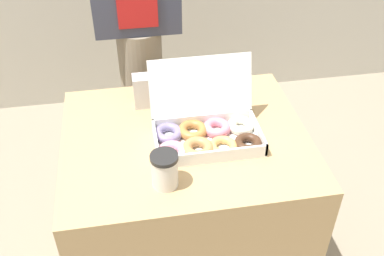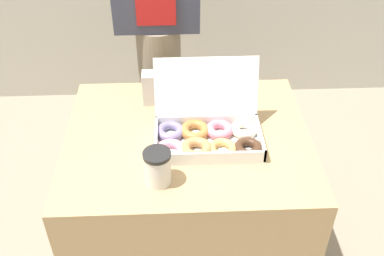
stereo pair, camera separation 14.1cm
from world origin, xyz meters
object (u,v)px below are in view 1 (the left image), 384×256
at_px(napkin_holder, 146,91).
at_px(coffee_cup, 165,170).
at_px(person_customer, 136,5).
at_px(donut_box, 206,132).

bearing_deg(napkin_holder, coffee_cup, -87.85).
height_order(coffee_cup, person_customer, person_customer).
xyz_separation_m(coffee_cup, person_customer, (-0.01, 0.80, 0.17)).
distance_m(coffee_cup, napkin_holder, 0.42).
bearing_deg(napkin_holder, donut_box, -54.37).
distance_m(napkin_holder, person_customer, 0.42).
bearing_deg(person_customer, donut_box, -75.05).
xyz_separation_m(coffee_cup, napkin_holder, (-0.02, 0.42, 0.00)).
relative_size(napkin_holder, person_customer, 0.07).
xyz_separation_m(donut_box, coffee_cup, (-0.16, -0.18, 0.02)).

